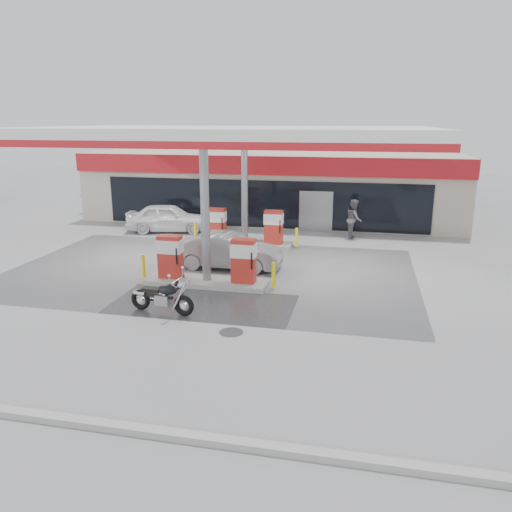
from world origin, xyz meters
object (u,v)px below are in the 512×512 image
(attendant, at_px, (354,219))
(hatchback_silver, at_px, (228,251))
(parked_motorcycle, at_px, (163,297))
(parked_car_left, at_px, (114,205))
(sedan_white, at_px, (168,218))
(pump_island_far, at_px, (245,231))
(pump_island_near, at_px, (207,266))

(attendant, relative_size, hatchback_silver, 0.46)
(attendant, bearing_deg, parked_motorcycle, 148.16)
(attendant, height_order, parked_car_left, attendant)
(sedan_white, bearing_deg, pump_island_far, -126.30)
(hatchback_silver, bearing_deg, sedan_white, 40.22)
(pump_island_near, relative_size, hatchback_silver, 1.18)
(pump_island_near, xyz_separation_m, pump_island_far, (0.00, 6.00, 0.00))
(parked_motorcycle, bearing_deg, hatchback_silver, 90.03)
(sedan_white, height_order, hatchback_silver, sedan_white)
(attendant, distance_m, parked_car_left, 15.40)
(parked_car_left, bearing_deg, hatchback_silver, -112.21)
(parked_motorcycle, height_order, sedan_white, sedan_white)
(pump_island_near, bearing_deg, parked_car_left, 129.87)
(pump_island_far, xyz_separation_m, hatchback_silver, (0.22, -3.80, 0.01))
(pump_island_far, distance_m, sedan_white, 5.27)
(parked_car_left, bearing_deg, pump_island_far, -99.33)
(parked_motorcycle, relative_size, parked_car_left, 0.48)
(parked_motorcycle, distance_m, parked_car_left, 17.74)
(attendant, bearing_deg, pump_island_far, 112.29)
(pump_island_far, xyz_separation_m, attendant, (5.06, 2.80, 0.29))
(pump_island_far, xyz_separation_m, parked_car_left, (-10.00, 5.97, -0.04))
(pump_island_far, distance_m, hatchback_silver, 3.81)
(hatchback_silver, bearing_deg, parked_car_left, 46.68)
(pump_island_near, xyz_separation_m, sedan_white, (-4.78, 8.20, 0.05))
(attendant, relative_size, parked_car_left, 0.43)
(sedan_white, bearing_deg, pump_island_near, -161.34)
(parked_motorcycle, bearing_deg, parked_car_left, 130.14)
(parked_car_left, bearing_deg, pump_island_near, -118.61)
(pump_island_near, height_order, sedan_white, pump_island_near)
(hatchback_silver, xyz_separation_m, parked_car_left, (-10.22, 9.77, -0.05))
(sedan_white, height_order, parked_car_left, sedan_white)
(parked_car_left, bearing_deg, sedan_white, -104.36)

